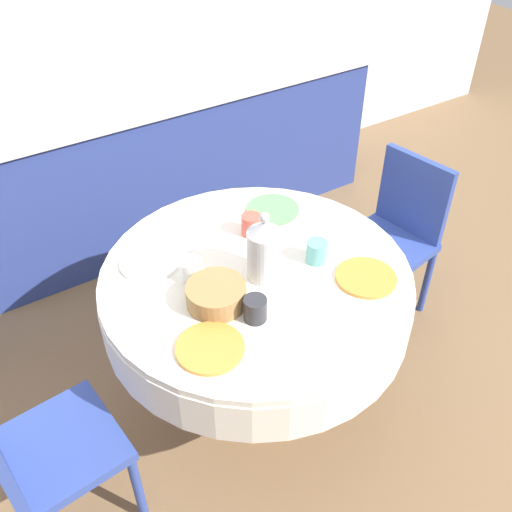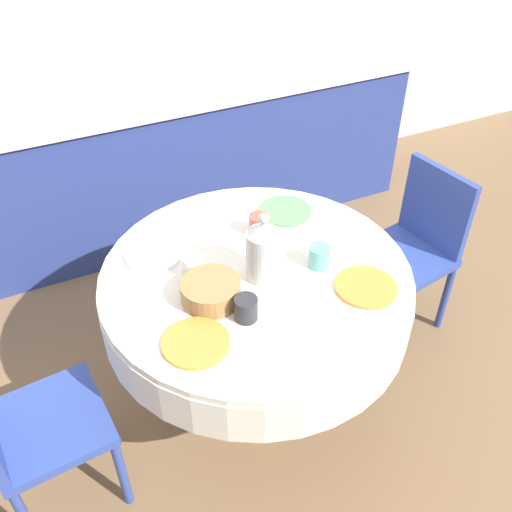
% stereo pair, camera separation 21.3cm
% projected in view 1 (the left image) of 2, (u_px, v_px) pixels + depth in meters
% --- Properties ---
extents(ground_plane, '(12.00, 12.00, 0.00)m').
position_uv_depth(ground_plane, '(256.00, 396.00, 2.67)').
color(ground_plane, brown).
extents(wall_back, '(7.00, 0.05, 2.60)m').
position_uv_depth(wall_back, '(71.00, 6.00, 3.03)').
color(wall_back, silver).
rests_on(wall_back, ground_plane).
extents(kitchen_counter, '(3.24, 0.64, 0.91)m').
position_uv_depth(kitchen_counter, '(119.00, 171.00, 3.35)').
color(kitchen_counter, navy).
rests_on(kitchen_counter, ground_plane).
extents(dining_table, '(1.21, 1.21, 0.77)m').
position_uv_depth(dining_table, '(256.00, 296.00, 2.26)').
color(dining_table, tan).
rests_on(dining_table, ground_plane).
extents(chair_left, '(0.46, 0.46, 0.86)m').
position_uv_depth(chair_left, '(395.00, 231.00, 2.85)').
color(chair_left, '#2D428E').
rests_on(chair_left, ground_plane).
extents(chair_right, '(0.44, 0.44, 0.86)m').
position_uv_depth(chair_right, '(35.00, 450.00, 1.91)').
color(chair_right, '#2D428E').
rests_on(chair_right, ground_plane).
extents(plate_near_left, '(0.23, 0.23, 0.01)m').
position_uv_depth(plate_near_left, '(210.00, 348.00, 1.87)').
color(plate_near_left, orange).
rests_on(plate_near_left, dining_table).
extents(cup_near_left, '(0.08, 0.08, 0.09)m').
position_uv_depth(cup_near_left, '(255.00, 309.00, 1.96)').
color(cup_near_left, '#28282D').
rests_on(cup_near_left, dining_table).
extents(plate_near_right, '(0.23, 0.23, 0.01)m').
position_uv_depth(plate_near_right, '(366.00, 278.00, 2.14)').
color(plate_near_right, orange).
rests_on(plate_near_right, dining_table).
extents(cup_near_right, '(0.08, 0.08, 0.09)m').
position_uv_depth(cup_near_right, '(317.00, 252.00, 2.20)').
color(cup_near_right, '#5BA39E').
rests_on(cup_near_right, dining_table).
extents(plate_far_left, '(0.23, 0.23, 0.01)m').
position_uv_depth(plate_far_left, '(150.00, 263.00, 2.21)').
color(plate_far_left, white).
rests_on(plate_far_left, dining_table).
extents(cup_far_left, '(0.08, 0.08, 0.09)m').
position_uv_depth(cup_far_left, '(191.00, 270.00, 2.12)').
color(cup_far_left, white).
rests_on(cup_far_left, dining_table).
extents(plate_far_right, '(0.23, 0.23, 0.01)m').
position_uv_depth(plate_far_right, '(273.00, 209.00, 2.49)').
color(plate_far_right, '#5BA85B').
rests_on(plate_far_right, dining_table).
extents(cup_far_right, '(0.08, 0.08, 0.09)m').
position_uv_depth(cup_far_right, '(251.00, 225.00, 2.34)').
color(cup_far_right, '#CC4C3D').
rests_on(cup_far_right, dining_table).
extents(coffee_carafe, '(0.13, 0.13, 0.29)m').
position_uv_depth(coffee_carafe, '(264.00, 250.00, 2.09)').
color(coffee_carafe, '#B2B2B7').
rests_on(coffee_carafe, dining_table).
extents(bread_basket, '(0.22, 0.22, 0.08)m').
position_uv_depth(bread_basket, '(216.00, 295.00, 2.02)').
color(bread_basket, olive).
rests_on(bread_basket, dining_table).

